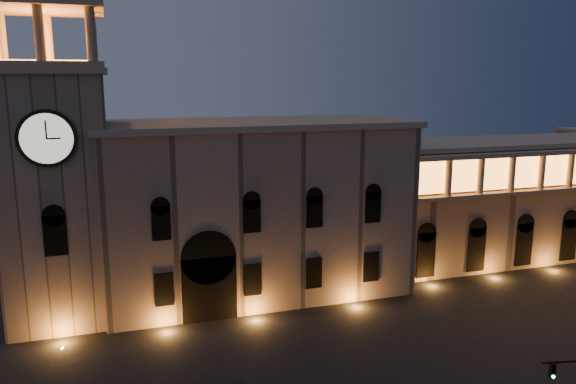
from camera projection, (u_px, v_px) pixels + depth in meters
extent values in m
cube|color=#8F745E|center=(256.00, 211.00, 56.84)|extent=(30.00, 12.00, 17.00)
cube|color=tan|center=(255.00, 124.00, 55.10)|extent=(30.80, 12.80, 0.60)
cube|color=black|center=(208.00, 287.00, 51.08)|extent=(5.00, 1.40, 6.00)
cylinder|color=black|center=(207.00, 256.00, 50.49)|extent=(5.00, 1.40, 5.00)
cube|color=orange|center=(209.00, 290.00, 50.94)|extent=(4.20, 0.20, 5.00)
cube|color=#8F745E|center=(58.00, 201.00, 49.88)|extent=(9.00, 9.00, 22.00)
cube|color=tan|center=(47.00, 71.00, 47.66)|extent=(9.80, 9.80, 0.50)
cylinder|color=black|center=(47.00, 138.00, 44.33)|extent=(4.60, 0.35, 4.60)
cylinder|color=beige|center=(47.00, 139.00, 44.20)|extent=(4.00, 0.12, 4.00)
cube|color=tan|center=(46.00, 65.00, 47.56)|extent=(9.40, 9.40, 0.50)
cube|color=orange|center=(46.00, 62.00, 47.50)|extent=(6.80, 6.80, 0.15)
cylinder|color=tan|center=(39.00, 33.00, 43.55)|extent=(0.76, 0.76, 4.20)
cylinder|color=tan|center=(91.00, 34.00, 44.69)|extent=(0.76, 0.76, 4.20)
cylinder|color=tan|center=(2.00, 39.00, 49.51)|extent=(0.76, 0.76, 4.20)
cylinder|color=tan|center=(48.00, 40.00, 50.65)|extent=(0.76, 0.76, 4.20)
cylinder|color=tan|center=(93.00, 41.00, 51.78)|extent=(0.76, 0.76, 4.20)
cylinder|color=tan|center=(92.00, 38.00, 48.24)|extent=(0.76, 0.76, 4.20)
cube|color=tan|center=(42.00, 7.00, 46.63)|extent=(9.80, 9.80, 0.60)
cube|color=#8A6F58|center=(519.00, 200.00, 69.16)|extent=(40.00, 10.00, 14.00)
cube|color=tan|center=(524.00, 141.00, 67.73)|extent=(40.60, 10.60, 0.50)
cube|color=tan|center=(554.00, 190.00, 63.57)|extent=(40.00, 1.20, 0.40)
cube|color=tan|center=(558.00, 152.00, 62.72)|extent=(40.00, 1.40, 0.50)
cube|color=orange|center=(553.00, 170.00, 63.65)|extent=(38.00, 0.15, 3.60)
cylinder|color=tan|center=(415.00, 179.00, 57.76)|extent=(0.70, 0.70, 4.00)
cylinder|color=tan|center=(449.00, 177.00, 58.95)|extent=(0.70, 0.70, 4.00)
cylinder|color=tan|center=(481.00, 175.00, 60.15)|extent=(0.70, 0.70, 4.00)
cylinder|color=tan|center=(512.00, 173.00, 61.34)|extent=(0.70, 0.70, 4.00)
cylinder|color=tan|center=(542.00, 171.00, 62.54)|extent=(0.70, 0.70, 4.00)
cylinder|color=tan|center=(571.00, 170.00, 63.73)|extent=(0.70, 0.70, 4.00)
cube|color=black|center=(552.00, 371.00, 30.77)|extent=(0.34, 0.33, 0.83)
cylinder|color=#0CE53F|center=(553.00, 377.00, 30.67)|extent=(0.19, 0.11, 0.18)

